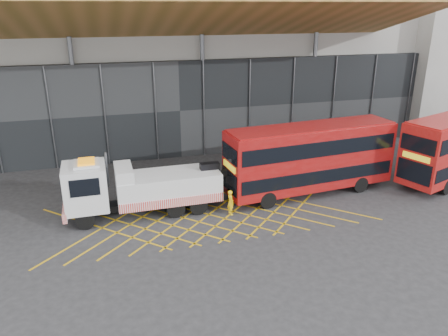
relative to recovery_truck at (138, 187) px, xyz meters
name	(u,v)px	position (x,y,z in m)	size (l,w,h in m)	color
ground_plane	(183,218)	(2.49, -1.28, -1.79)	(120.00, 120.00, 0.00)	#28282B
road_markings	(209,214)	(4.09, -1.28, -1.78)	(19.96, 7.16, 0.01)	gold
construction_building	(163,42)	(4.41, 17.12, 7.19)	(55.00, 23.97, 18.00)	gray
recovery_truck	(138,187)	(0.00, 0.00, 0.00)	(11.08, 2.73, 3.87)	black
bus_towed	(310,156)	(11.50, 0.17, 0.86)	(11.91, 3.80, 4.77)	maroon
worker	(231,202)	(5.40, -1.57, -0.99)	(0.58, 0.38, 1.59)	yellow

